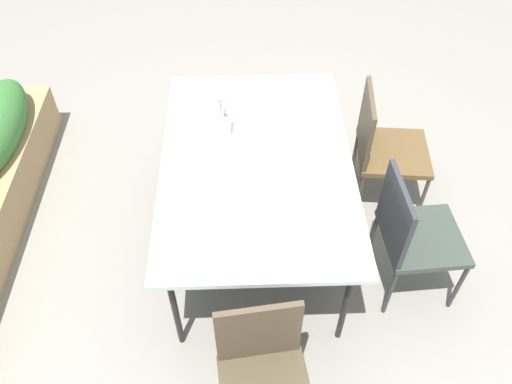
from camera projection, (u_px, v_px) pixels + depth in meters
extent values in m
plane|color=gray|center=(256.00, 235.00, 3.73)|extent=(12.00, 12.00, 0.00)
cube|color=silver|center=(256.00, 162.00, 3.16)|extent=(1.78, 1.18, 0.03)
cube|color=black|center=(256.00, 165.00, 3.18)|extent=(1.75, 1.15, 0.02)
cylinder|color=black|center=(345.00, 305.00, 2.92)|extent=(0.04, 0.04, 0.74)
cylinder|color=black|center=(315.00, 126.00, 3.99)|extent=(0.04, 0.04, 0.74)
cylinder|color=black|center=(175.00, 310.00, 2.90)|extent=(0.04, 0.04, 0.74)
cylinder|color=black|center=(190.00, 128.00, 3.97)|extent=(0.04, 0.04, 0.74)
cube|color=brown|center=(393.00, 152.00, 3.69)|extent=(0.55, 0.55, 0.04)
cube|color=#4C3D2D|center=(366.00, 125.00, 3.52)|extent=(0.47, 0.08, 0.47)
cylinder|color=#4C3D2D|center=(414.00, 154.00, 4.00)|extent=(0.03, 0.03, 0.43)
cylinder|color=#4C3D2D|center=(423.00, 198.00, 3.69)|extent=(0.03, 0.03, 0.43)
cylinder|color=#4C3D2D|center=(355.00, 152.00, 4.02)|extent=(0.03, 0.03, 0.43)
cylinder|color=#4C3D2D|center=(359.00, 195.00, 3.71)|extent=(0.03, 0.03, 0.43)
cube|color=#343C34|center=(423.00, 238.00, 3.12)|extent=(0.50, 0.50, 0.04)
cube|color=#2D2D33|center=(395.00, 215.00, 2.93)|extent=(0.45, 0.06, 0.46)
cylinder|color=#2D2D33|center=(435.00, 231.00, 3.46)|extent=(0.03, 0.03, 0.46)
cylinder|color=#2D2D33|center=(458.00, 286.00, 3.17)|extent=(0.03, 0.03, 0.46)
cylinder|color=#2D2D33|center=(372.00, 236.00, 3.43)|extent=(0.03, 0.03, 0.46)
cylinder|color=#2D2D33|center=(390.00, 292.00, 3.14)|extent=(0.03, 0.03, 0.46)
cube|color=#4C3D2D|center=(259.00, 333.00, 2.47)|extent=(0.08, 0.42, 0.46)
cylinder|color=#4C3D2D|center=(294.00, 368.00, 2.83)|extent=(0.03, 0.03, 0.44)
cylinder|color=#4C3D2D|center=(222.00, 379.00, 2.79)|extent=(0.03, 0.03, 0.44)
cylinder|color=silver|center=(225.00, 126.00, 3.25)|extent=(0.08, 0.08, 0.14)
cylinder|color=#387233|center=(226.00, 110.00, 3.17)|extent=(0.01, 0.01, 0.18)
sphere|color=white|center=(225.00, 99.00, 3.11)|extent=(0.03, 0.03, 0.03)
cylinder|color=#387233|center=(225.00, 115.00, 3.18)|extent=(0.01, 0.01, 0.13)
sphere|color=pink|center=(224.00, 106.00, 3.13)|extent=(0.04, 0.04, 0.04)
cylinder|color=#387233|center=(221.00, 111.00, 3.17)|extent=(0.01, 0.01, 0.17)
sphere|color=pink|center=(220.00, 100.00, 3.10)|extent=(0.04, 0.04, 0.04)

